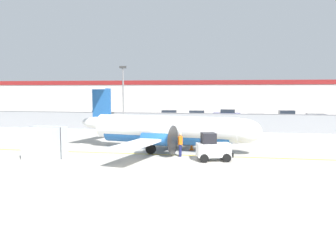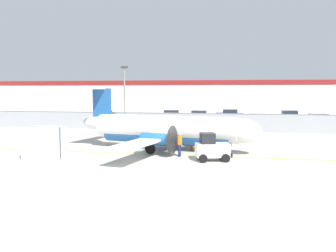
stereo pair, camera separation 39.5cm
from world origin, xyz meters
name	(u,v)px [view 1 (the left image)]	position (x,y,z in m)	size (l,w,h in m)	color
ground_plane	(175,155)	(0.00, 2.00, 0.00)	(140.00, 140.00, 0.01)	#ADA89E
perimeter_fence	(198,122)	(0.00, 18.00, 1.12)	(98.00, 0.10, 2.10)	gray
parking_lot_strip	(206,122)	(0.00, 29.50, 0.06)	(98.00, 17.00, 0.12)	#38383A
background_building	(214,98)	(0.00, 47.99, 3.26)	(91.00, 8.10, 6.50)	#BCB7B2
commuter_airplane	(169,130)	(-0.84, 4.16, 1.60)	(15.14, 16.01, 4.92)	white
baggage_tug	(213,148)	(2.85, 0.29, 0.86)	(2.55, 1.93, 1.88)	silver
ground_crew_worker	(180,143)	(0.47, 1.51, 0.95)	(0.37, 0.55, 1.70)	#191E4C
cargo_container	(45,143)	(-8.52, -1.08, 1.10)	(2.54, 2.17, 2.20)	#B7BCC1
traffic_cone_near_left	(192,146)	(0.92, 4.47, 0.31)	(0.36, 0.36, 0.64)	orange
traffic_cone_near_right	(137,141)	(-4.15, 6.66, 0.31)	(0.36, 0.36, 0.64)	orange
parked_car_0	(100,116)	(-15.58, 28.05, 0.89)	(4.25, 2.09, 1.58)	#19662D
parked_car_1	(116,118)	(-11.67, 23.78, 0.89)	(4.22, 2.05, 1.58)	navy
parked_car_2	(168,115)	(-5.81, 30.88, 0.89)	(4.34, 2.30, 1.58)	navy
parked_car_3	(196,116)	(-1.61, 30.59, 0.89)	(4.30, 2.21, 1.58)	black
parked_car_4	(227,114)	(2.82, 34.81, 0.89)	(4.24, 2.08, 1.58)	navy
parked_car_5	(255,120)	(6.70, 24.18, 0.89)	(4.22, 2.04, 1.58)	red
parked_car_6	(287,116)	(11.76, 33.48, 0.89)	(4.28, 2.17, 1.58)	silver
parked_car_7	(315,120)	(14.21, 25.91, 0.89)	(4.30, 2.22, 1.58)	black
apron_light_pole	(123,94)	(-7.72, 14.35, 4.30)	(0.70, 0.30, 7.27)	slate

